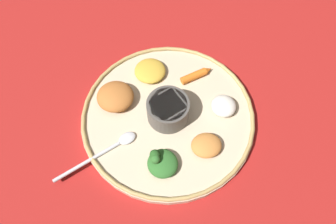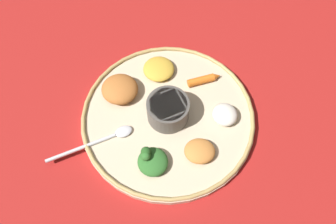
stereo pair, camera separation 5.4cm
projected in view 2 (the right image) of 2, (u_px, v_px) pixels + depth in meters
name	position (u px, v px, depth m)	size (l,w,h in m)	color
ground_plane	(168.00, 119.00, 0.68)	(2.40, 2.40, 0.00)	maroon
platter	(168.00, 117.00, 0.67)	(0.35, 0.35, 0.01)	#C6B293
platter_rim	(168.00, 115.00, 0.66)	(0.35, 0.35, 0.01)	tan
center_bowl	(168.00, 109.00, 0.64)	(0.08, 0.08, 0.05)	#4C4742
spoon	(104.00, 139.00, 0.63)	(0.08, 0.16, 0.01)	silver
greens_pile	(152.00, 161.00, 0.60)	(0.08, 0.08, 0.04)	#2D6628
carrot_near_spoon	(204.00, 80.00, 0.69)	(0.03, 0.07, 0.02)	orange
mound_rice_white	(225.00, 115.00, 0.65)	(0.05, 0.05, 0.03)	silver
mound_chickpea	(120.00, 89.00, 0.67)	(0.07, 0.07, 0.03)	#B2662D
mound_lentil_yellow	(159.00, 69.00, 0.71)	(0.07, 0.07, 0.02)	gold
mound_squash	(200.00, 151.00, 0.61)	(0.06, 0.05, 0.02)	#C67A38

